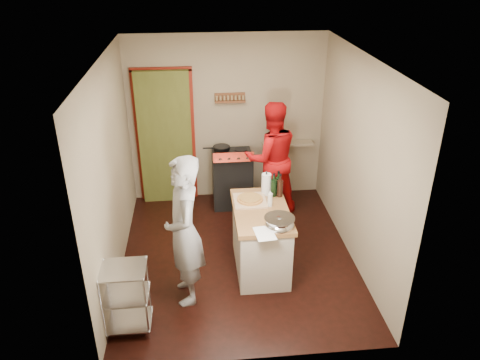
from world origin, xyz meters
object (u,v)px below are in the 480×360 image
object	(u,v)px
island	(261,237)
person_red	(271,158)
stove	(232,178)
person_stripe	(184,232)
wire_shelving	(126,296)

from	to	relation	value
island	person_red	bearing A→B (deg)	76.66
stove	person_red	world-z (taller)	person_red
person_stripe	person_red	bearing A→B (deg)	138.63
stove	person_red	size ratio (longest dim) A/B	0.58
wire_shelving	person_red	size ratio (longest dim) A/B	0.46
person_stripe	person_red	size ratio (longest dim) A/B	1.02
wire_shelving	person_red	xyz separation A→B (m)	(1.89, 2.39, 0.43)
stove	person_stripe	size ratio (longest dim) A/B	0.57
stove	person_red	distance (m)	0.74
stove	island	distance (m)	1.70
stove	person_red	bearing A→B (deg)	-22.69
stove	person_stripe	world-z (taller)	person_stripe
wire_shelving	island	size ratio (longest dim) A/B	0.64
island	person_stripe	bearing A→B (deg)	-153.21
wire_shelving	person_red	world-z (taller)	person_red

